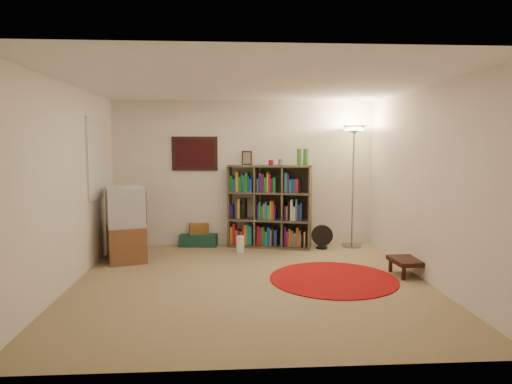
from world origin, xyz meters
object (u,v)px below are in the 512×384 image
(side_table, at_px, (411,261))
(suitcase, at_px, (199,239))
(bookshelf, at_px, (269,207))
(tv_stand, at_px, (126,225))
(floor_lamp, at_px, (354,147))
(floor_fan, at_px, (322,237))

(side_table, bearing_deg, suitcase, 145.45)
(bookshelf, relative_size, suitcase, 2.48)
(bookshelf, bearing_deg, suitcase, -173.77)
(tv_stand, xyz_separation_m, suitcase, (1.05, 0.95, -0.44))
(tv_stand, bearing_deg, side_table, -32.88)
(bookshelf, height_order, floor_lamp, floor_lamp)
(suitcase, bearing_deg, tv_stand, -130.81)
(suitcase, height_order, side_table, side_table)
(suitcase, bearing_deg, floor_fan, -4.22)
(suitcase, relative_size, side_table, 1.27)
(bookshelf, height_order, floor_fan, bookshelf)
(floor_lamp, height_order, suitcase, floor_lamp)
(side_table, bearing_deg, floor_lamp, 100.66)
(floor_lamp, height_order, floor_fan, floor_lamp)
(floor_lamp, relative_size, floor_fan, 5.09)
(floor_lamp, relative_size, tv_stand, 1.85)
(tv_stand, distance_m, side_table, 4.16)
(floor_lamp, distance_m, side_table, 2.34)
(bookshelf, bearing_deg, floor_lamp, 10.71)
(tv_stand, bearing_deg, floor_fan, -7.98)
(side_table, bearing_deg, floor_fan, 118.24)
(bookshelf, xyz_separation_m, floor_lamp, (1.43, -0.11, 1.04))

